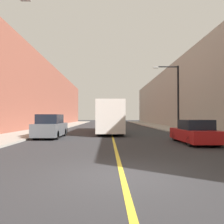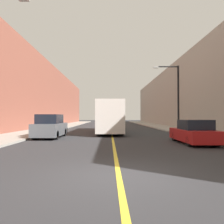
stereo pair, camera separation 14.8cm
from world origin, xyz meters
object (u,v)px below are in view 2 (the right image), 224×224
Objects in this scene: bus at (110,117)px; parked_suv_left at (50,127)px; street_lamp_right at (176,94)px; car_right_near at (194,133)px.

bus is 2.48× the size of parked_suv_left.
parked_suv_left is 12.41m from street_lamp_right.
bus is 1.76× the size of street_lamp_right.
car_right_near is 8.36m from street_lamp_right.
parked_suv_left is 11.02m from car_right_near.
bus reaches higher than parked_suv_left.
bus is at bearing 50.73° from parked_suv_left.
bus is at bearing 118.36° from car_right_near.
street_lamp_right is at bearing -19.96° from bus.
car_right_near is (5.38, -9.96, -1.04)m from bus.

